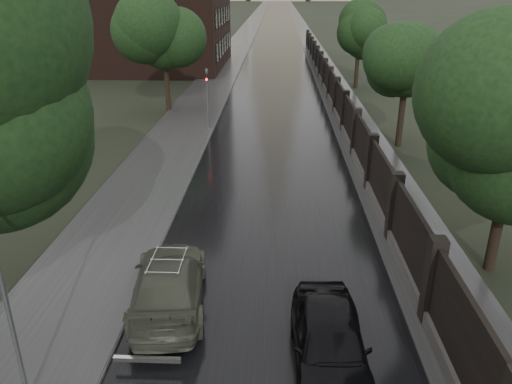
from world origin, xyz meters
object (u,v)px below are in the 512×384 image
at_px(lamp_post, 8,309).
at_px(car_right_near, 330,342).
at_px(tree_right_b, 407,61).
at_px(traffic_light, 207,94).
at_px(volga_sedan, 169,283).
at_px(tree_right_c, 360,32).
at_px(tree_left_far, 164,40).

bearing_deg(lamp_post, car_right_near, 12.33).
relative_size(tree_right_b, traffic_light, 1.75).
xyz_separation_m(lamp_post, volga_sedan, (2.47, 4.03, -1.92)).
bearing_deg(tree_right_b, lamp_post, -122.18).
xyz_separation_m(tree_right_c, lamp_post, (-12.90, -38.50, -2.28)).
bearing_deg(traffic_light, car_right_near, -74.96).
bearing_deg(traffic_light, lamp_post, -92.68).
distance_m(tree_left_far, lamp_post, 28.73).
height_order(tree_right_c, car_right_near, tree_right_c).
bearing_deg(volga_sedan, tree_right_c, -113.93).
distance_m(tree_left_far, traffic_light, 6.84).
bearing_deg(lamp_post, tree_right_b, 57.82).
bearing_deg(tree_left_far, tree_right_b, -27.30).
xyz_separation_m(tree_left_far, tree_right_b, (15.50, -8.00, -0.29)).
distance_m(tree_right_b, volga_sedan, 19.94).
height_order(tree_right_c, volga_sedan, tree_right_c).
relative_size(tree_left_far, traffic_light, 1.85).
height_order(tree_right_b, traffic_light, tree_right_b).
relative_size(tree_right_b, car_right_near, 1.52).
bearing_deg(tree_right_b, tree_right_c, 90.00).
xyz_separation_m(tree_left_far, lamp_post, (2.60, -28.50, -2.57)).
distance_m(tree_right_b, lamp_post, 24.33).
relative_size(tree_right_b, tree_right_c, 1.00).
bearing_deg(car_right_near, tree_left_far, 108.60).
height_order(tree_left_far, volga_sedan, tree_left_far).
relative_size(lamp_post, car_right_near, 1.11).
distance_m(volga_sedan, car_right_near, 5.18).
height_order(tree_left_far, traffic_light, tree_left_far).
bearing_deg(tree_right_b, volga_sedan, -122.35).
height_order(lamp_post, car_right_near, lamp_post).
bearing_deg(traffic_light, tree_right_b, -14.24).
bearing_deg(tree_left_far, lamp_post, -84.79).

